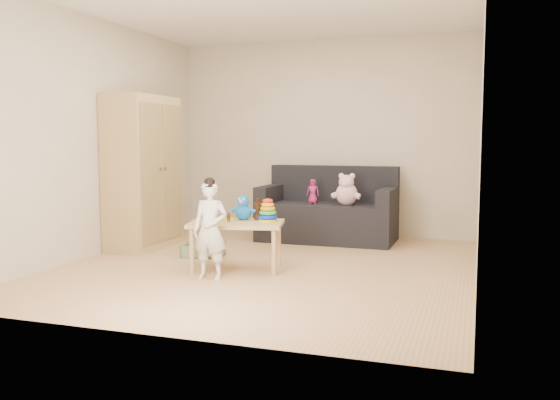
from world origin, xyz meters
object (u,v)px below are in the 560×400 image
(wardrobe, at_px, (143,173))
(toddler, at_px, (210,231))
(play_table, at_px, (237,246))
(sofa, at_px, (327,222))

(wardrobe, xyz_separation_m, toddler, (1.43, -1.21, -0.45))
(play_table, bearing_deg, sofa, 77.23)
(sofa, xyz_separation_m, play_table, (-0.44, -1.92, -0.00))
(toddler, bearing_deg, wardrobe, 137.38)
(wardrobe, bearing_deg, sofa, 30.79)
(sofa, height_order, toddler, toddler)
(play_table, bearing_deg, toddler, -99.12)
(wardrobe, height_order, sofa, wardrobe)
(toddler, bearing_deg, sofa, 75.47)
(wardrobe, xyz_separation_m, sofa, (1.94, 1.16, -0.65))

